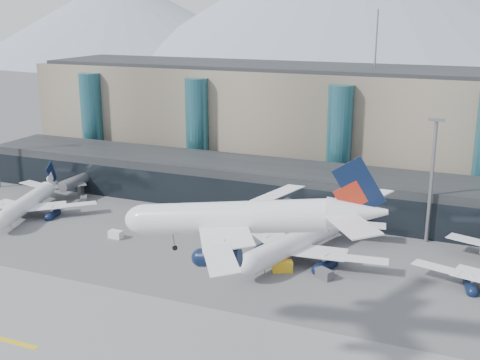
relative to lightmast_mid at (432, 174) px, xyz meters
name	(u,v)px	position (x,y,z in m)	size (l,w,h in m)	color
ground	(188,321)	(-30.00, -48.00, -14.42)	(900.00, 900.00, 0.00)	#515154
concourse	(300,190)	(-30.02, 9.73, -9.45)	(170.00, 27.00, 10.00)	black
terminal_main	(252,117)	(-55.00, 42.00, 1.03)	(130.00, 30.00, 31.00)	gray
teal_towers	(265,134)	(-44.99, 26.01, -0.41)	(116.40, 19.40, 46.00)	#255B67
mountain_ridge	(463,10)	(-14.03, 332.00, 31.33)	(910.00, 400.00, 110.00)	gray
lightmast_mid	(432,174)	(0.00, 0.00, 0.00)	(3.00, 1.20, 25.60)	slate
hero_jet	(258,210)	(-16.86, -52.71, 6.71)	(36.46, 36.90, 11.93)	silver
jet_parked_left	(32,195)	(-87.54, -15.72, -10.42)	(31.52, 32.92, 10.57)	silver
jet_parked_mid	(306,232)	(-21.03, -15.57, -9.90)	(35.18, 37.21, 11.95)	silver
veh_a	(116,234)	(-59.87, -22.80, -13.61)	(2.88, 1.62, 1.62)	silver
veh_b	(217,214)	(-45.84, -2.99, -13.68)	(2.56, 1.58, 1.48)	gold
veh_c	(324,274)	(-14.72, -25.18, -13.56)	(3.08, 1.62, 1.71)	#48484D
veh_f	(84,200)	(-80.41, -5.91, -13.55)	(3.12, 1.65, 1.74)	#48484D
veh_g	(315,248)	(-19.71, -13.59, -13.82)	(2.05, 1.19, 1.19)	silver
veh_h	(282,266)	(-22.53, -25.16, -13.43)	(3.57, 1.88, 1.97)	gold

